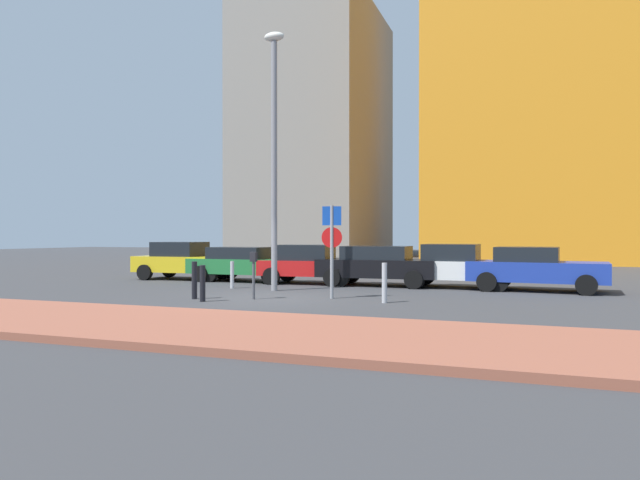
% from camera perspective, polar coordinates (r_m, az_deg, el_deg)
% --- Properties ---
extents(ground_plane, '(120.00, 120.00, 0.00)m').
position_cam_1_polar(ground_plane, '(16.63, -5.78, -5.86)').
color(ground_plane, '#38383A').
extents(sidewalk_brick, '(40.00, 3.94, 0.14)m').
position_cam_1_polar(sidewalk_brick, '(11.93, -17.43, -8.03)').
color(sidewalk_brick, '#93513D').
rests_on(sidewalk_brick, ground).
extents(parked_car_yellow, '(4.43, 2.16, 1.56)m').
position_cam_1_polar(parked_car_yellow, '(24.33, -13.29, -2.02)').
color(parked_car_yellow, gold).
rests_on(parked_car_yellow, ground).
extents(parked_car_green, '(4.47, 1.96, 1.37)m').
position_cam_1_polar(parked_car_green, '(22.81, -7.69, -2.32)').
color(parked_car_green, '#237238').
rests_on(parked_car_green, ground).
extents(parked_car_red, '(4.00, 2.12, 1.48)m').
position_cam_1_polar(parked_car_red, '(21.57, -1.03, -2.36)').
color(parked_car_red, red).
rests_on(parked_car_red, ground).
extents(parked_car_black, '(4.31, 2.01, 1.45)m').
position_cam_1_polar(parked_car_black, '(20.79, 5.81, -2.47)').
color(parked_car_black, black).
rests_on(parked_car_black, ground).
extents(parked_car_white, '(4.08, 2.13, 1.53)m').
position_cam_1_polar(parked_car_white, '(20.40, 13.65, -2.52)').
color(parked_car_white, white).
rests_on(parked_car_white, ground).
extents(parked_car_blue, '(4.45, 2.31, 1.45)m').
position_cam_1_polar(parked_car_blue, '(20.02, 20.74, -2.65)').
color(parked_car_blue, '#1E389E').
rests_on(parked_car_blue, ground).
extents(parking_sign_post, '(0.59, 0.16, 2.70)m').
position_cam_1_polar(parking_sign_post, '(16.44, 1.20, -0.01)').
color(parking_sign_post, gray).
rests_on(parking_sign_post, ground).
extents(parking_meter, '(0.18, 0.14, 1.36)m').
position_cam_1_polar(parking_meter, '(16.38, -6.69, -2.86)').
color(parking_meter, '#4C4C51').
rests_on(parking_meter, ground).
extents(street_lamp, '(0.70, 0.36, 8.55)m').
position_cam_1_polar(street_lamp, '(19.08, -4.63, 9.78)').
color(street_lamp, gray).
rests_on(street_lamp, ground).
extents(traffic_bollard_near, '(0.14, 0.14, 1.09)m').
position_cam_1_polar(traffic_bollard_near, '(15.50, 6.49, -4.30)').
color(traffic_bollard_near, '#B7B7BC').
rests_on(traffic_bollard_near, ground).
extents(traffic_bollard_mid, '(0.13, 0.13, 0.94)m').
position_cam_1_polar(traffic_bollard_mid, '(19.90, -8.82, -3.48)').
color(traffic_bollard_mid, '#B7B7BC').
rests_on(traffic_bollard_mid, ground).
extents(traffic_bollard_far, '(0.16, 0.16, 1.08)m').
position_cam_1_polar(traffic_bollard_far, '(16.74, -12.50, -3.97)').
color(traffic_bollard_far, black).
rests_on(traffic_bollard_far, ground).
extents(traffic_bollard_edge, '(0.15, 0.15, 1.01)m').
position_cam_1_polar(traffic_bollard_edge, '(16.04, -11.71, -4.29)').
color(traffic_bollard_edge, black).
rests_on(traffic_bollard_edge, ground).
extents(building_colorful_midrise, '(18.55, 16.28, 31.94)m').
position_cam_1_polar(building_colorful_midrise, '(47.60, 23.35, 17.68)').
color(building_colorful_midrise, orange).
rests_on(building_colorful_midrise, ground).
extents(building_under_construction, '(11.25, 15.62, 23.04)m').
position_cam_1_polar(building_under_construction, '(54.57, -0.38, 10.66)').
color(building_under_construction, gray).
rests_on(building_under_construction, ground).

